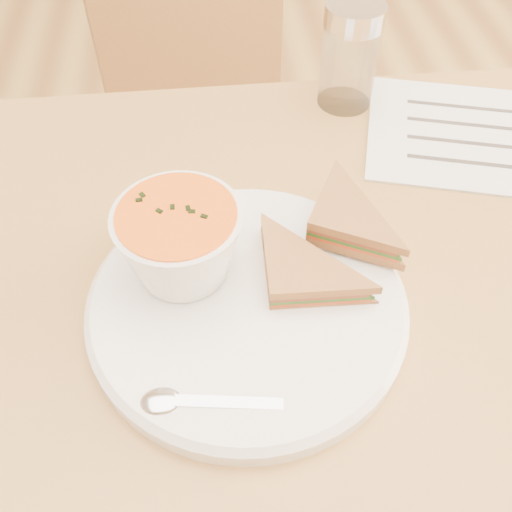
{
  "coord_description": "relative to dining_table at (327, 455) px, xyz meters",
  "views": [
    {
      "loc": [
        -0.13,
        -0.29,
        1.17
      ],
      "look_at": [
        -0.1,
        0.02,
        0.8
      ],
      "focal_mm": 40.0,
      "sensor_mm": 36.0,
      "label": 1
    }
  ],
  "objects": [
    {
      "name": "dining_table",
      "position": [
        0.0,
        0.0,
        0.0
      ],
      "size": [
        1.0,
        0.7,
        0.75
      ],
      "primitive_type": null,
      "color": "olive",
      "rests_on": "floor"
    },
    {
      "name": "chair_far",
      "position": [
        -0.09,
        0.58,
        0.04
      ],
      "size": [
        0.46,
        0.46,
        0.82
      ],
      "primitive_type": null,
      "rotation": [
        0.0,
        0.0,
        3.44
      ],
      "color": "brown",
      "rests_on": "floor"
    },
    {
      "name": "plate",
      "position": [
        -0.11,
        -0.0,
        0.38
      ],
      "size": [
        0.34,
        0.34,
        0.02
      ],
      "primitive_type": null,
      "rotation": [
        0.0,
        0.0,
        -0.24
      ],
      "color": "white",
      "rests_on": "dining_table"
    },
    {
      "name": "soup_bowl",
      "position": [
        -0.16,
        0.03,
        0.43
      ],
      "size": [
        0.12,
        0.12,
        0.07
      ],
      "primitive_type": null,
      "rotation": [
        0.0,
        0.0,
        0.11
      ],
      "color": "white",
      "rests_on": "plate"
    },
    {
      "name": "sandwich_half_a",
      "position": [
        -0.09,
        -0.02,
        0.41
      ],
      "size": [
        0.1,
        0.1,
        0.03
      ],
      "primitive_type": null,
      "rotation": [
        0.0,
        0.0,
        -0.04
      ],
      "color": "#AD773D",
      "rests_on": "plate"
    },
    {
      "name": "sandwich_half_b",
      "position": [
        -0.05,
        0.05,
        0.42
      ],
      "size": [
        0.12,
        0.12,
        0.03
      ],
      "primitive_type": null,
      "rotation": [
        0.0,
        0.0,
        -0.48
      ],
      "color": "#AD773D",
      "rests_on": "plate"
    },
    {
      "name": "spoon",
      "position": [
        -0.14,
        -0.1,
        0.4
      ],
      "size": [
        0.16,
        0.05,
        0.01
      ],
      "primitive_type": null,
      "rotation": [
        0.0,
        0.0,
        -0.13
      ],
      "color": "silver",
      "rests_on": "plate"
    },
    {
      "name": "paper_menu",
      "position": [
        0.19,
        0.21,
        0.38
      ],
      "size": [
        0.32,
        0.27,
        0.0
      ],
      "primitive_type": null,
      "rotation": [
        0.0,
        0.0,
        -0.28
      ],
      "color": "silver",
      "rests_on": "dining_table"
    },
    {
      "name": "condiment_shaker",
      "position": [
        0.04,
        0.3,
        0.44
      ],
      "size": [
        0.07,
        0.07,
        0.12
      ],
      "primitive_type": null,
      "rotation": [
        0.0,
        0.0,
        -0.04
      ],
      "color": "silver",
      "rests_on": "dining_table"
    }
  ]
}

